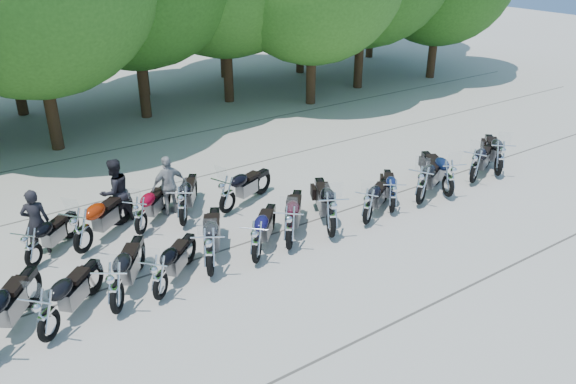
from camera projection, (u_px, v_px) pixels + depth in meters
ground at (322, 253)px, 13.93m from camera, size 90.00×90.00×0.00m
motorcycle_1 at (47, 314)px, 10.69m from camera, size 2.13×2.11×1.30m
motorcycle_2 at (115, 287)px, 11.47m from camera, size 1.95×2.38×1.35m
motorcycle_3 at (159, 277)px, 11.93m from camera, size 2.03×1.94×1.22m
motorcycle_4 at (210, 251)px, 12.70m from camera, size 1.90×2.50×1.39m
motorcycle_5 at (256, 241)px, 13.23m from camera, size 2.04×2.08×1.26m
motorcycle_6 at (290, 227)px, 13.78m from camera, size 2.11×2.28×1.35m
motorcycle_7 at (331, 214)px, 14.30m from camera, size 1.88×2.61×1.44m
motorcycle_8 at (368, 206)px, 14.98m from camera, size 2.15×1.64×1.20m
motorcycle_9 at (393, 195)px, 15.62m from camera, size 1.74×2.00×1.15m
motorcycle_10 at (422, 185)px, 16.03m from camera, size 2.46×1.73×1.35m
motorcycle_11 at (449, 177)px, 16.50m from camera, size 1.66×2.46×1.34m
motorcycle_12 at (475, 166)px, 17.40m from camera, size 2.37×1.59×1.29m
motorcycle_13 at (500, 158)px, 17.91m from camera, size 2.15×2.29×1.36m
motorcycle_14 at (32, 247)px, 13.08m from camera, size 1.96×1.89×1.18m
motorcycle_15 at (82, 230)px, 13.59m from camera, size 2.39×2.12×1.39m
motorcycle_16 at (140, 215)px, 14.48m from camera, size 2.00×2.00×1.23m
motorcycle_17 at (182, 205)px, 14.89m from camera, size 1.88×2.32×1.31m
motorcycle_18 at (227, 194)px, 15.55m from camera, size 2.39×1.53×1.30m
rider_0 at (36, 222)px, 13.61m from camera, size 0.72×0.57×1.72m
rider_1 at (115, 192)px, 15.03m from camera, size 1.06×0.93×1.84m
rider_2 at (169, 185)px, 15.54m from camera, size 1.03×0.48×1.72m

